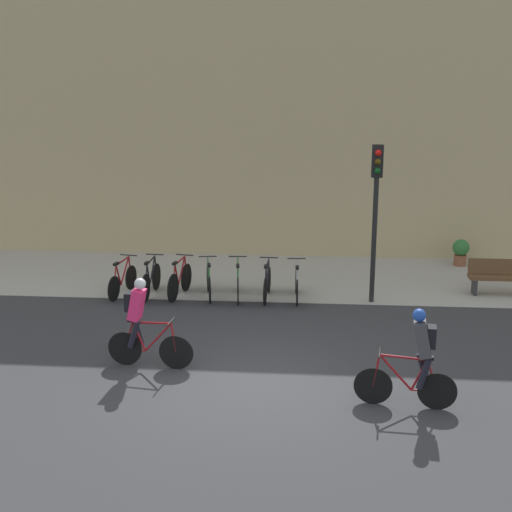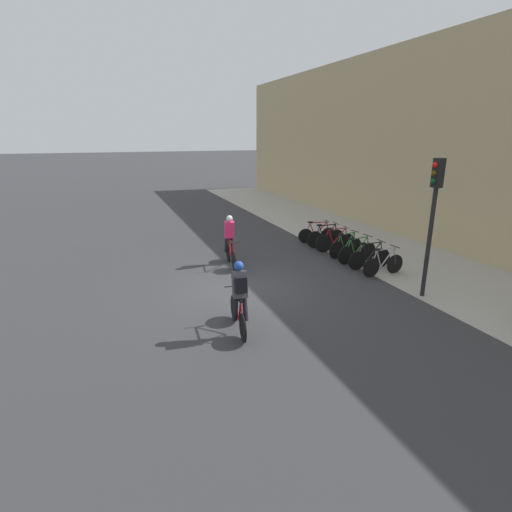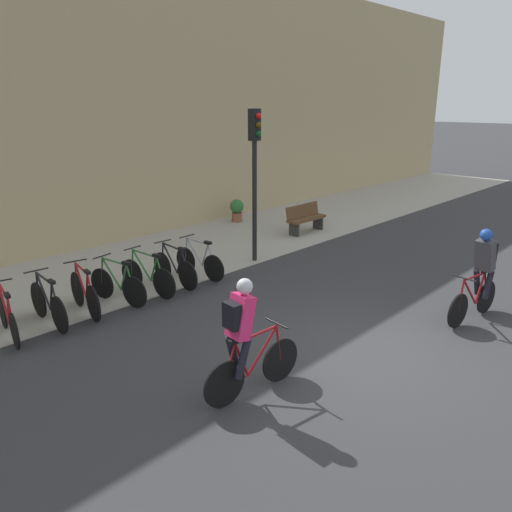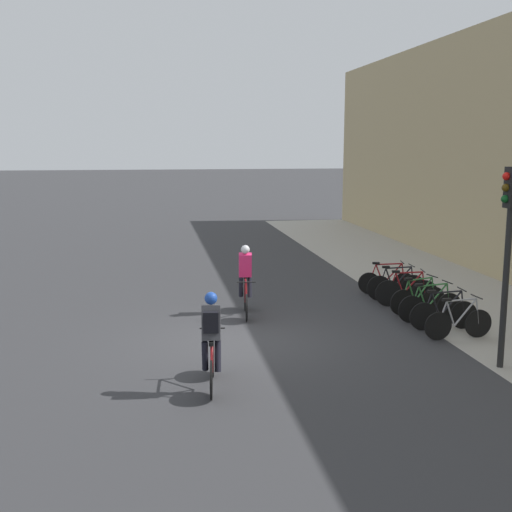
{
  "view_description": "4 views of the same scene",
  "coord_description": "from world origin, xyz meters",
  "px_view_note": "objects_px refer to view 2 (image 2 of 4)",
  "views": [
    {
      "loc": [
        0.97,
        -12.13,
        5.62
      ],
      "look_at": [
        -0.22,
        2.79,
        1.63
      ],
      "focal_mm": 50.0,
      "sensor_mm": 36.0,
      "label": 1
    },
    {
      "loc": [
        10.72,
        -3.49,
        4.45
      ],
      "look_at": [
        -0.33,
        0.71,
        0.83
      ],
      "focal_mm": 28.0,
      "sensor_mm": 36.0,
      "label": 2
    },
    {
      "loc": [
        -6.61,
        -3.91,
        4.0
      ],
      "look_at": [
        0.39,
        2.72,
        1.02
      ],
      "focal_mm": 35.0,
      "sensor_mm": 36.0,
      "label": 3
    },
    {
      "loc": [
        13.44,
        -1.85,
        4.25
      ],
      "look_at": [
        -1.28,
        0.57,
        1.66
      ],
      "focal_mm": 45.0,
      "sensor_mm": 36.0,
      "label": 4
    }
  ],
  "objects_px": {
    "parked_bike_0": "(317,234)",
    "traffic_light_pole": "(434,204)",
    "parked_bike_5": "(370,257)",
    "cyclist_pink": "(230,239)",
    "parked_bike_6": "(383,264)",
    "parked_bike_1": "(326,237)",
    "parked_bike_2": "(335,241)",
    "parked_bike_3": "(346,247)",
    "parked_bike_4": "(357,252)",
    "cyclist_grey": "(239,296)"
  },
  "relations": [
    {
      "from": "parked_bike_1",
      "to": "parked_bike_6",
      "type": "bearing_deg",
      "value": -0.01
    },
    {
      "from": "cyclist_grey",
      "to": "parked_bike_6",
      "type": "height_order",
      "value": "cyclist_grey"
    },
    {
      "from": "cyclist_pink",
      "to": "traffic_light_pole",
      "type": "distance_m",
      "value": 6.6
    },
    {
      "from": "parked_bike_3",
      "to": "parked_bike_4",
      "type": "distance_m",
      "value": 0.73
    },
    {
      "from": "parked_bike_4",
      "to": "cyclist_pink",
      "type": "bearing_deg",
      "value": -107.95
    },
    {
      "from": "parked_bike_2",
      "to": "parked_bike_3",
      "type": "height_order",
      "value": "parked_bike_2"
    },
    {
      "from": "cyclist_pink",
      "to": "parked_bike_2",
      "type": "bearing_deg",
      "value": 90.85
    },
    {
      "from": "cyclist_grey",
      "to": "parked_bike_6",
      "type": "bearing_deg",
      "value": 110.78
    },
    {
      "from": "cyclist_pink",
      "to": "parked_bike_4",
      "type": "bearing_deg",
      "value": 72.05
    },
    {
      "from": "parked_bike_1",
      "to": "parked_bike_5",
      "type": "xyz_separation_m",
      "value": [
        2.94,
        -0.0,
        -0.01
      ]
    },
    {
      "from": "cyclist_pink",
      "to": "parked_bike_5",
      "type": "xyz_separation_m",
      "value": [
        2.14,
        4.34,
        -0.55
      ]
    },
    {
      "from": "parked_bike_3",
      "to": "parked_bike_0",
      "type": "bearing_deg",
      "value": -179.97
    },
    {
      "from": "cyclist_grey",
      "to": "parked_bike_5",
      "type": "distance_m",
      "value": 6.39
    },
    {
      "from": "parked_bike_0",
      "to": "parked_bike_1",
      "type": "xyz_separation_m",
      "value": [
        0.73,
        0.0,
        0.02
      ]
    },
    {
      "from": "cyclist_pink",
      "to": "traffic_light_pole",
      "type": "bearing_deg",
      "value": 42.2
    },
    {
      "from": "parked_bike_4",
      "to": "parked_bike_2",
      "type": "bearing_deg",
      "value": 179.94
    },
    {
      "from": "cyclist_pink",
      "to": "parked_bike_3",
      "type": "distance_m",
      "value": 4.43
    },
    {
      "from": "parked_bike_1",
      "to": "parked_bike_6",
      "type": "xyz_separation_m",
      "value": [
        3.67,
        -0.0,
        -0.02
      ]
    },
    {
      "from": "parked_bike_0",
      "to": "parked_bike_4",
      "type": "xyz_separation_m",
      "value": [
        2.94,
        0.0,
        0.01
      ]
    },
    {
      "from": "parked_bike_0",
      "to": "traffic_light_pole",
      "type": "bearing_deg",
      "value": -0.51
    },
    {
      "from": "parked_bike_5",
      "to": "cyclist_pink",
      "type": "bearing_deg",
      "value": -116.23
    },
    {
      "from": "parked_bike_6",
      "to": "traffic_light_pole",
      "type": "distance_m",
      "value": 2.93
    },
    {
      "from": "parked_bike_6",
      "to": "cyclist_grey",
      "type": "bearing_deg",
      "value": -69.22
    },
    {
      "from": "parked_bike_2",
      "to": "traffic_light_pole",
      "type": "distance_m",
      "value": 5.29
    },
    {
      "from": "cyclist_grey",
      "to": "parked_bike_0",
      "type": "distance_m",
      "value": 8.69
    },
    {
      "from": "parked_bike_2",
      "to": "traffic_light_pole",
      "type": "relative_size",
      "value": 0.43
    },
    {
      "from": "parked_bike_0",
      "to": "parked_bike_2",
      "type": "height_order",
      "value": "parked_bike_2"
    },
    {
      "from": "parked_bike_4",
      "to": "parked_bike_5",
      "type": "relative_size",
      "value": 1.04
    },
    {
      "from": "cyclist_pink",
      "to": "parked_bike_3",
      "type": "relative_size",
      "value": 1.12
    },
    {
      "from": "parked_bike_0",
      "to": "parked_bike_5",
      "type": "bearing_deg",
      "value": 0.01
    },
    {
      "from": "cyclist_pink",
      "to": "parked_bike_3",
      "type": "height_order",
      "value": "cyclist_pink"
    },
    {
      "from": "parked_bike_1",
      "to": "parked_bike_2",
      "type": "distance_m",
      "value": 0.73
    },
    {
      "from": "parked_bike_3",
      "to": "parked_bike_4",
      "type": "relative_size",
      "value": 0.93
    },
    {
      "from": "cyclist_pink",
      "to": "traffic_light_pole",
      "type": "height_order",
      "value": "traffic_light_pole"
    },
    {
      "from": "cyclist_pink",
      "to": "parked_bike_1",
      "type": "bearing_deg",
      "value": 100.41
    },
    {
      "from": "cyclist_pink",
      "to": "parked_bike_6",
      "type": "relative_size",
      "value": 1.1
    },
    {
      "from": "parked_bike_4",
      "to": "cyclist_grey",
      "type": "bearing_deg",
      "value": -57.46
    },
    {
      "from": "parked_bike_1",
      "to": "parked_bike_3",
      "type": "xyz_separation_m",
      "value": [
        1.47,
        -0.0,
        -0.01
      ]
    },
    {
      "from": "parked_bike_1",
      "to": "parked_bike_3",
      "type": "height_order",
      "value": "parked_bike_1"
    },
    {
      "from": "parked_bike_6",
      "to": "traffic_light_pole",
      "type": "xyz_separation_m",
      "value": [
        1.85,
        -0.06,
        2.27
      ]
    },
    {
      "from": "cyclist_pink",
      "to": "parked_bike_4",
      "type": "height_order",
      "value": "cyclist_pink"
    },
    {
      "from": "parked_bike_3",
      "to": "parked_bike_5",
      "type": "height_order",
      "value": "same"
    },
    {
      "from": "parked_bike_0",
      "to": "parked_bike_5",
      "type": "relative_size",
      "value": 0.99
    },
    {
      "from": "parked_bike_2",
      "to": "cyclist_pink",
      "type": "bearing_deg",
      "value": -89.15
    },
    {
      "from": "parked_bike_1",
      "to": "parked_bike_6",
      "type": "relative_size",
      "value": 1.04
    },
    {
      "from": "parked_bike_0",
      "to": "parked_bike_6",
      "type": "xyz_separation_m",
      "value": [
        4.4,
        0.0,
        0.0
      ]
    },
    {
      "from": "parked_bike_2",
      "to": "parked_bike_0",
      "type": "bearing_deg",
      "value": -179.93
    },
    {
      "from": "parked_bike_5",
      "to": "parked_bike_6",
      "type": "xyz_separation_m",
      "value": [
        0.73,
        -0.0,
        -0.01
      ]
    },
    {
      "from": "cyclist_pink",
      "to": "parked_bike_5",
      "type": "distance_m",
      "value": 4.87
    },
    {
      "from": "parked_bike_6",
      "to": "cyclist_pink",
      "type": "bearing_deg",
      "value": -123.5
    }
  ]
}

